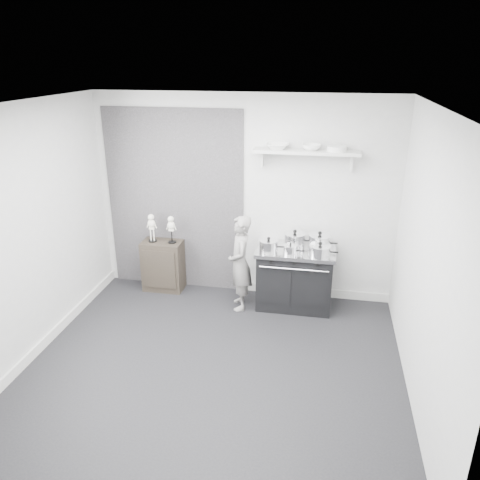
% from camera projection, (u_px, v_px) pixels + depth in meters
% --- Properties ---
extents(ground, '(4.00, 4.00, 0.00)m').
position_uv_depth(ground, '(214.00, 365.00, 5.05)').
color(ground, black).
rests_on(ground, ground).
extents(room_shell, '(4.02, 3.62, 2.71)m').
position_uv_depth(room_shell, '(205.00, 216.00, 4.60)').
color(room_shell, beige).
rests_on(room_shell, ground).
extents(wall_shelf, '(1.30, 0.26, 0.24)m').
position_uv_depth(wall_shelf, '(306.00, 152.00, 5.70)').
color(wall_shelf, silver).
rests_on(wall_shelf, room_shell).
extents(stove, '(1.01, 0.63, 0.81)m').
position_uv_depth(stove, '(295.00, 277.00, 6.12)').
color(stove, black).
rests_on(stove, ground).
extents(side_cabinet, '(0.55, 0.32, 0.72)m').
position_uv_depth(side_cabinet, '(163.00, 265.00, 6.58)').
color(side_cabinet, black).
rests_on(side_cabinet, ground).
extents(child, '(0.41, 0.52, 1.26)m').
position_uv_depth(child, '(240.00, 263.00, 5.99)').
color(child, gray).
rests_on(child, ground).
extents(pot_front_left, '(0.33, 0.24, 0.19)m').
position_uv_depth(pot_front_left, '(269.00, 245.00, 5.89)').
color(pot_front_left, white).
rests_on(pot_front_left, stove).
extents(pot_back_left, '(0.37, 0.28, 0.22)m').
position_uv_depth(pot_back_left, '(295.00, 239.00, 6.06)').
color(pot_back_left, white).
rests_on(pot_back_left, stove).
extents(pot_back_right, '(0.37, 0.29, 0.23)m').
position_uv_depth(pot_back_right, '(319.00, 242.00, 5.96)').
color(pot_back_right, white).
rests_on(pot_back_right, stove).
extents(pot_front_right, '(0.36, 0.27, 0.19)m').
position_uv_depth(pot_front_right, '(320.00, 251.00, 5.74)').
color(pot_front_right, white).
rests_on(pot_front_right, stove).
extents(pot_front_center, '(0.26, 0.17, 0.15)m').
position_uv_depth(pot_front_center, '(290.00, 249.00, 5.80)').
color(pot_front_center, white).
rests_on(pot_front_center, stove).
extents(skeleton_full, '(0.13, 0.08, 0.45)m').
position_uv_depth(skeleton_full, '(152.00, 226.00, 6.38)').
color(skeleton_full, silver).
rests_on(skeleton_full, side_cabinet).
extents(skeleton_torso, '(0.12, 0.08, 0.44)m').
position_uv_depth(skeleton_torso, '(171.00, 228.00, 6.34)').
color(skeleton_torso, silver).
rests_on(skeleton_torso, side_cabinet).
extents(bowl_large, '(0.28, 0.28, 0.07)m').
position_uv_depth(bowl_large, '(277.00, 146.00, 5.73)').
color(bowl_large, white).
rests_on(bowl_large, wall_shelf).
extents(bowl_small, '(0.22, 0.22, 0.07)m').
position_uv_depth(bowl_small, '(311.00, 147.00, 5.66)').
color(bowl_small, white).
rests_on(bowl_small, wall_shelf).
extents(plate_stack, '(0.24, 0.24, 0.06)m').
position_uv_depth(plate_stack, '(337.00, 149.00, 5.61)').
color(plate_stack, white).
rests_on(plate_stack, wall_shelf).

